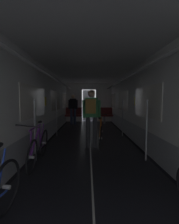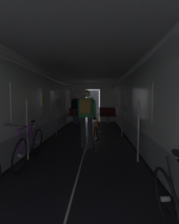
# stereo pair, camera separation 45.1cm
# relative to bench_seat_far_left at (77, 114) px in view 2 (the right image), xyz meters

# --- Properties ---
(train_car_shell) EXTENTS (3.14, 12.34, 2.57)m
(train_car_shell) POSITION_rel_bench_seat_far_left_xyz_m (0.90, -4.47, 1.13)
(train_car_shell) COLOR black
(train_car_shell) RESTS_ON ground
(bench_seat_far_left) EXTENTS (0.98, 0.51, 0.95)m
(bench_seat_far_left) POSITION_rel_bench_seat_far_left_xyz_m (0.00, 0.00, 0.00)
(bench_seat_far_left) COLOR gray
(bench_seat_far_left) RESTS_ON ground
(bench_seat_far_right) EXTENTS (0.98, 0.51, 0.95)m
(bench_seat_far_right) POSITION_rel_bench_seat_far_left_xyz_m (1.80, 0.00, 0.00)
(bench_seat_far_right) COLOR gray
(bench_seat_far_right) RESTS_ON ground
(bicycle_purple) EXTENTS (0.44, 1.69, 0.95)m
(bicycle_purple) POSITION_rel_bench_seat_far_left_xyz_m (-0.24, -6.16, -0.19)
(bicycle_purple) COLOR black
(bicycle_purple) RESTS_ON ground
(person_cyclist_aisle) EXTENTS (0.55, 0.41, 1.69)m
(person_cyclist_aisle) POSITION_rel_bench_seat_far_left_xyz_m (0.93, -4.94, 0.45)
(person_cyclist_aisle) COLOR #2D2D33
(person_cyclist_aisle) RESTS_ON ground
(bicycle_orange_in_aisle) EXTENTS (0.44, 1.69, 0.94)m
(bicycle_orange_in_aisle) POSITION_rel_bench_seat_far_left_xyz_m (1.24, -4.67, -0.18)
(bicycle_orange_in_aisle) COLOR black
(bicycle_orange_in_aisle) RESTS_ON ground
(person_standing_near_bench) EXTENTS (0.53, 0.23, 1.69)m
(person_standing_near_bench) POSITION_rel_bench_seat_far_left_xyz_m (0.00, -0.38, 0.41)
(person_standing_near_bench) COLOR #384C75
(person_standing_near_bench) RESTS_ON ground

